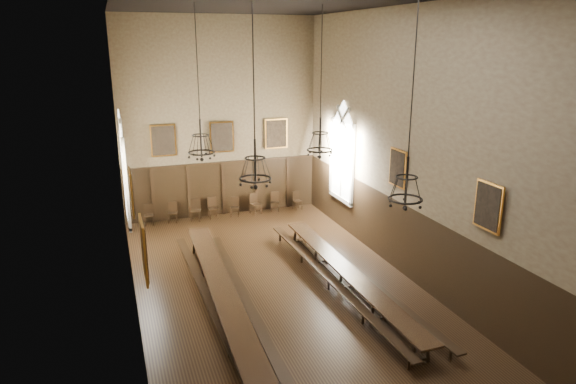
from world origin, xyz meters
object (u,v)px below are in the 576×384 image
chair_5 (255,207)px  chair_1 (173,216)px  chair_7 (297,204)px  chair_6 (275,205)px  chair_3 (213,212)px  chair_0 (149,219)px  bench_right_inner (329,282)px  chandelier_front_left (255,165)px  bench_right_outer (358,277)px  table_left (222,299)px  chandelier_front_right (406,187)px  bench_left_outer (209,302)px  chair_2 (196,214)px  chandelier_back_left (201,143)px  chair_4 (235,210)px  bench_left_inner (243,299)px  chandelier_back_right (320,141)px  table_right (346,280)px

chair_5 → chair_1: bearing=159.1°
chair_7 → chair_6: bearing=165.8°
chair_3 → chair_0: bearing=177.3°
bench_right_inner → chandelier_front_left: bearing=-140.0°
chair_7 → chair_1: bearing=169.0°
chair_7 → bench_right_inner: bearing=-113.4°
bench_right_outer → chair_6: 8.38m
table_left → chandelier_front_left: chandelier_front_left is taller
chandelier_front_right → bench_left_outer: bearing=147.4°
table_left → chandelier_front_left: 5.25m
chandelier_front_right → chair_5: bearing=94.1°
chair_6 → chandelier_front_right: bearing=-73.2°
chair_2 → chair_5: 2.84m
chair_1 → chandelier_back_left: (0.41, -6.04, 4.42)m
table_left → chair_0: 8.75m
chair_4 → chair_7: bearing=19.4°
table_left → chair_5: (3.49, 8.55, -0.11)m
bench_right_outer → chair_5: bearing=98.0°
bench_right_outer → chair_7: size_ratio=11.59×
chair_7 → chandelier_front_right: size_ratio=0.17×
bench_left_inner → chandelier_back_left: chandelier_back_left is taller
chair_0 → chandelier_front_right: 13.43m
bench_left_inner → chair_6: 9.37m
chair_0 → bench_right_inner: bearing=-55.7°
chair_5 → chair_6: bearing=-16.2°
chandelier_back_left → chandelier_back_right: size_ratio=0.97×
bench_left_outer → chair_6: chair_6 is taller
chair_0 → chandelier_back_left: chandelier_back_left is taller
bench_left_outer → bench_right_inner: bearing=1.1°
chair_2 → chair_4: size_ratio=1.14×
chair_7 → chandelier_front_left: chandelier_front_left is taller
chair_0 → chair_4: chair_0 is taller
table_right → chair_2: 9.20m
bench_right_outer → chandelier_front_right: size_ratio=1.95×
chair_6 → bench_right_outer: bearing=-71.2°
chair_2 → chandelier_back_left: bearing=-78.3°
bench_right_outer → table_left: bearing=-177.2°
table_right → chandelier_front_right: 4.84m
bench_left_inner → chandelier_front_right: (3.65, -2.90, 3.99)m
chair_1 → bench_left_outer: bearing=-75.8°
chair_4 → chair_7: size_ratio=1.01×
bench_right_outer → chair_1: bearing=120.9°
chair_6 → chandelier_front_left: bearing=-92.6°
bench_right_outer → chair_1: size_ratio=11.10×
chair_0 → chandelier_front_right: chandelier_front_right is taller
table_left → chair_4: size_ratio=11.95×
chair_6 → table_left: bearing=-99.9°
chair_5 → chair_6: (0.99, 0.06, -0.02)m
table_left → bench_left_inner: bearing=4.9°
table_right → chair_1: chair_1 is taller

